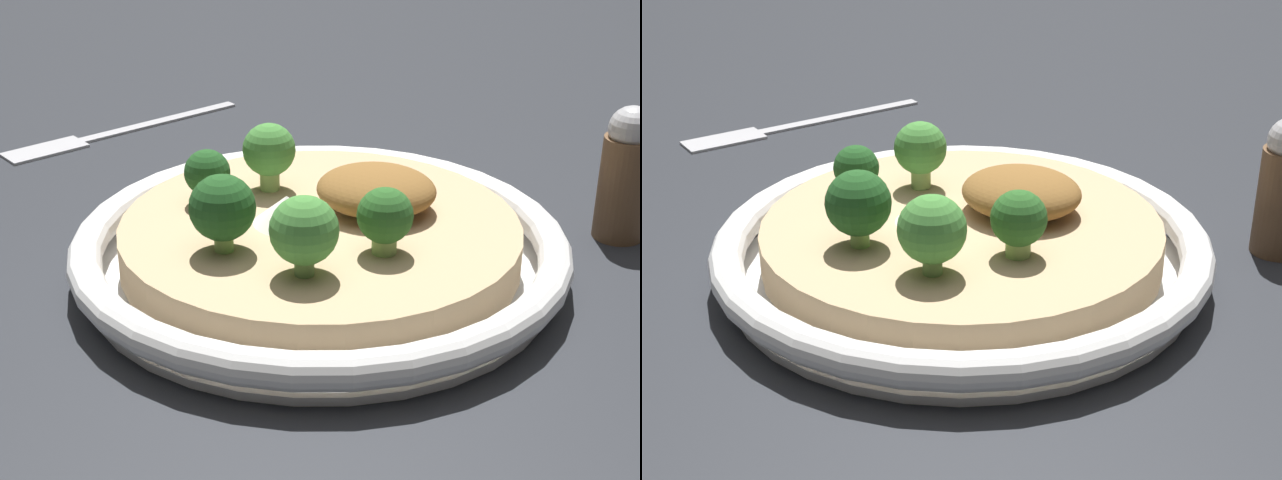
% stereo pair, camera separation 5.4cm
% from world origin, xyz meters
% --- Properties ---
extents(ground_plane, '(6.00, 6.00, 0.00)m').
position_xyz_m(ground_plane, '(0.00, 0.00, 0.00)').
color(ground_plane, '#23262B').
extents(risotto_bowl, '(0.27, 0.27, 0.03)m').
position_xyz_m(risotto_bowl, '(0.00, 0.00, 0.02)').
color(risotto_bowl, white).
rests_on(risotto_bowl, ground_plane).
extents(cheese_sprinkle, '(0.04, 0.04, 0.02)m').
position_xyz_m(cheese_sprinkle, '(-0.02, -0.01, 0.04)').
color(cheese_sprinkle, white).
rests_on(cheese_sprinkle, risotto_bowl).
extents(crispy_onion_garnish, '(0.07, 0.06, 0.02)m').
position_xyz_m(crispy_onion_garnish, '(0.03, 0.02, 0.04)').
color(crispy_onion_garnish, brown).
rests_on(crispy_onion_garnish, risotto_bowl).
extents(broccoli_front_left, '(0.03, 0.03, 0.04)m').
position_xyz_m(broccoli_front_left, '(-0.04, -0.05, 0.05)').
color(broccoli_front_left, '#759E4C').
rests_on(broccoli_front_left, risotto_bowl).
extents(broccoli_right, '(0.03, 0.03, 0.04)m').
position_xyz_m(broccoli_right, '(0.04, -0.03, 0.05)').
color(broccoli_right, '#84A856').
rests_on(broccoli_right, risotto_bowl).
extents(broccoli_left, '(0.03, 0.03, 0.03)m').
position_xyz_m(broccoli_left, '(-0.07, 0.01, 0.05)').
color(broccoli_left, '#668E47').
rests_on(broccoli_left, risotto_bowl).
extents(broccoli_back_left, '(0.03, 0.03, 0.04)m').
position_xyz_m(broccoli_back_left, '(-0.04, 0.04, 0.05)').
color(broccoli_back_left, '#84A856').
rests_on(broccoli_back_left, risotto_bowl).
extents(broccoli_front, '(0.03, 0.03, 0.04)m').
position_xyz_m(broccoli_front, '(0.01, -0.06, 0.05)').
color(broccoli_front, '#668E47').
rests_on(broccoli_front, risotto_bowl).
extents(fork_utensil, '(0.12, 0.18, 0.00)m').
position_xyz_m(fork_utensil, '(-0.22, 0.16, 0.00)').
color(fork_utensil, '#B7B7BC').
rests_on(fork_utensil, ground_plane).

